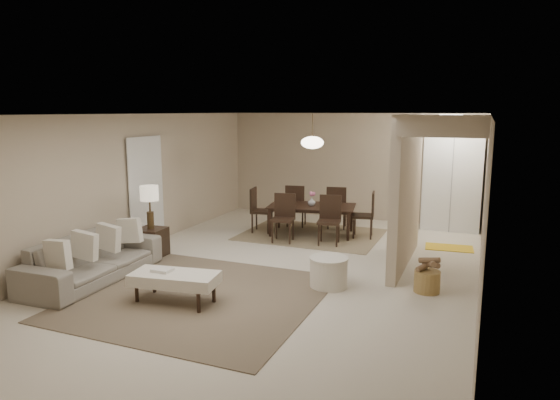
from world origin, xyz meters
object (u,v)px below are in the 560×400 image
at_px(ottoman_bench, 175,279).
at_px(side_table, 152,242).
at_px(pantry_cabinet, 452,182).
at_px(sofa, 93,259).
at_px(dining_table, 311,220).
at_px(wicker_basket, 427,281).
at_px(round_pouf, 329,272).

xyz_separation_m(ottoman_bench, side_table, (-1.63, 1.67, -0.08)).
xyz_separation_m(pantry_cabinet, side_table, (-4.75, -4.19, -0.79)).
height_order(sofa, dining_table, sofa).
xyz_separation_m(side_table, dining_table, (2.11, 2.57, 0.05)).
bearing_deg(sofa, ottoman_bench, -102.16).
height_order(pantry_cabinet, wicker_basket, pantry_cabinet).
bearing_deg(round_pouf, sofa, -162.38).
bearing_deg(pantry_cabinet, dining_table, -148.41).
bearing_deg(ottoman_bench, pantry_cabinet, 53.26).
height_order(side_table, round_pouf, side_table).
distance_m(ottoman_bench, side_table, 2.34).
distance_m(side_table, dining_table, 3.32).
xyz_separation_m(pantry_cabinet, round_pouf, (-1.39, -4.48, -0.83)).
distance_m(pantry_cabinet, dining_table, 3.19).
xyz_separation_m(wicker_basket, dining_table, (-2.61, 2.53, 0.15)).
xyz_separation_m(side_table, round_pouf, (3.36, -0.29, -0.03)).
height_order(ottoman_bench, side_table, side_table).
bearing_deg(wicker_basket, dining_table, 135.89).
distance_m(sofa, round_pouf, 3.58).
height_order(wicker_basket, dining_table, dining_table).
bearing_deg(ottoman_bench, round_pouf, 29.94).
bearing_deg(side_table, ottoman_bench, -45.83).
distance_m(wicker_basket, dining_table, 3.63).
height_order(ottoman_bench, wicker_basket, ottoman_bench).
bearing_deg(wicker_basket, round_pouf, -166.29).
xyz_separation_m(sofa, side_table, (0.05, 1.37, -0.08)).
relative_size(ottoman_bench, wicker_basket, 3.36).
xyz_separation_m(sofa, ottoman_bench, (1.68, -0.30, -0.01)).
xyz_separation_m(ottoman_bench, dining_table, (0.48, 4.24, -0.02)).
relative_size(sofa, wicker_basket, 6.35).
bearing_deg(side_table, sofa, -92.08).
bearing_deg(dining_table, pantry_cabinet, 21.80).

